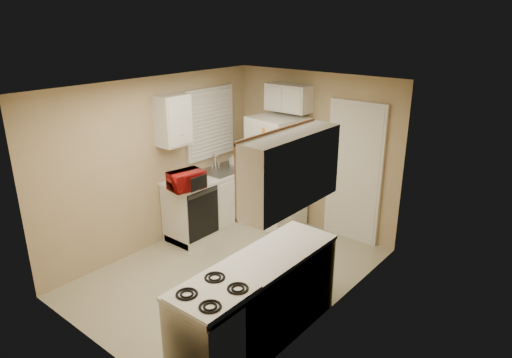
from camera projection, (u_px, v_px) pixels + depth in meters
The scene contains 19 objects.
floor at pixel (232, 272), 5.96m from camera, with size 3.80×3.80×0.00m, color beige.
ceiling at pixel (228, 86), 5.15m from camera, with size 3.80×3.80×0.00m, color white.
wall_left at pixel (156, 164), 6.39m from camera, with size 3.80×3.80×0.00m, color tan.
wall_right at pixel (330, 216), 4.71m from camera, with size 3.80×3.80×0.00m, color tan.
wall_back at pixel (314, 152), 6.93m from camera, with size 2.80×2.80×0.00m, color tan.
wall_front at pixel (89, 242), 4.17m from camera, with size 2.80×2.80×0.00m, color tan.
left_counter at pixel (218, 199), 7.12m from camera, with size 0.60×1.80×0.90m, color silver.
dishwasher at pixel (203, 214), 6.49m from camera, with size 0.03×0.58×0.72m, color black.
sink at pixel (224, 172), 7.09m from camera, with size 0.54×0.74×0.16m, color gray.
microwave at pixel (186, 179), 6.23m from camera, with size 0.26×0.46×0.31m, color maroon.
soap_bottle at pixel (233, 159), 7.26m from camera, with size 0.08×0.08×0.17m, color silver.
window_blinds at pixel (210, 123), 6.99m from camera, with size 0.10×0.98×1.08m, color silver.
upper_cabinet_left at pixel (173, 120), 6.26m from camera, with size 0.30×0.45×0.70m, color silver.
refrigerator at pixel (277, 172), 7.04m from camera, with size 0.72×0.70×1.74m, color silver.
cabinet_over_fridge at pixel (289, 98), 6.79m from camera, with size 0.70×0.30×0.40m, color silver.
interior_door at pixel (354, 173), 6.54m from camera, with size 0.86×0.06×2.08m, color silver.
right_counter at pixel (258, 302), 4.56m from camera, with size 0.60×2.00×0.90m, color silver.
stove at pixel (214, 339), 4.09m from camera, with size 0.56×0.68×0.83m, color silver.
upper_cabinet_right at pixel (291, 170), 4.24m from camera, with size 0.30×1.20×0.70m, color silver.
Camera 1 is at (3.55, -3.81, 3.15)m, focal length 32.00 mm.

